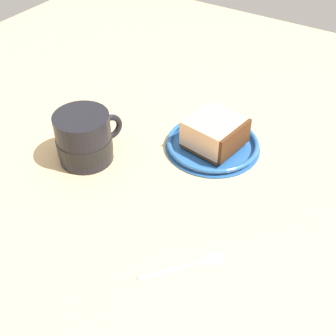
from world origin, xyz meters
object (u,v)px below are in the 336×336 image
at_px(small_plate, 213,144).
at_px(cake_slice, 215,133).
at_px(teaspoon, 200,260).
at_px(tea_mug, 85,138).

height_order(small_plate, cake_slice, cake_slice).
distance_m(cake_slice, teaspoon, 0.25).
height_order(cake_slice, tea_mug, tea_mug).
relative_size(small_plate, teaspoon, 1.65).
bearing_deg(cake_slice, small_plate, -98.26).
bearing_deg(tea_mug, cake_slice, 129.62).
bearing_deg(teaspoon, tea_mug, -107.81).
bearing_deg(teaspoon, small_plate, -155.43).
distance_m(small_plate, cake_slice, 0.03).
bearing_deg(cake_slice, tea_mug, -50.38).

